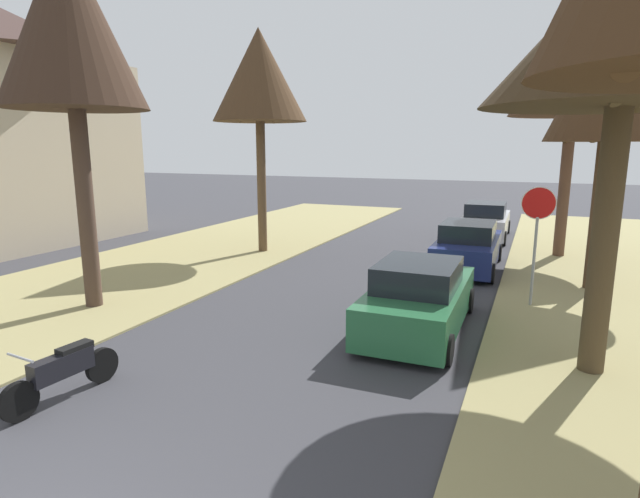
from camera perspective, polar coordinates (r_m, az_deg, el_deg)
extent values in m
cylinder|color=#9EA0A5|center=(13.61, 22.77, -1.35)|extent=(0.07, 0.24, 2.25)
cylinder|color=white|center=(13.50, 23.25, 4.73)|extent=(0.81, 0.13, 0.80)
cylinder|color=red|center=(13.50, 23.25, 4.74)|extent=(0.76, 0.14, 0.76)
cylinder|color=#493A25|center=(9.93, 29.14, 0.42)|extent=(0.43, 0.43, 4.55)
cone|color=#3B2C1A|center=(9.97, 31.24, 20.77)|extent=(4.42, 4.42, 2.52)
cylinder|color=#493A25|center=(9.52, 28.35, 18.23)|extent=(0.90, 1.14, 1.55)
cylinder|color=brown|center=(15.95, 28.53, 3.19)|extent=(0.35, 0.35, 4.04)
cone|color=#422B1A|center=(15.95, 29.89, 17.00)|extent=(3.12, 3.12, 3.66)
cylinder|color=brown|center=(16.19, 29.25, 12.61)|extent=(0.83, 0.20, 1.30)
cylinder|color=brown|center=(16.49, 28.04, 12.28)|extent=(1.49, 0.82, 1.13)
cylinder|color=brown|center=(15.65, 27.77, 13.67)|extent=(0.54, 1.16, 1.76)
cylinder|color=brown|center=(20.29, 25.65, 6.25)|extent=(0.39, 0.39, 4.97)
cone|color=#452C1D|center=(20.45, 26.75, 18.46)|extent=(4.23, 4.23, 3.74)
cylinder|color=brown|center=(20.69, 25.91, 15.20)|extent=(0.98, 0.56, 1.51)
cylinder|color=brown|center=(20.03, 24.96, 14.39)|extent=(0.68, 1.13, 0.85)
cylinder|color=#48352A|center=(13.64, -24.68, 3.91)|extent=(0.40, 0.40, 4.77)
cone|color=#39281D|center=(13.83, -26.27, 21.92)|extent=(3.30, 3.30, 3.87)
cylinder|color=#48352A|center=(13.89, -26.61, 16.13)|extent=(0.26, 0.85, 1.24)
cylinder|color=#48352A|center=(13.71, -27.20, 16.24)|extent=(0.63, 0.79, 1.27)
cylinder|color=brown|center=(19.29, -6.54, 6.83)|extent=(0.33, 0.33, 4.80)
cone|color=#46311E|center=(19.39, -6.82, 18.76)|extent=(3.40, 3.40, 3.24)
cylinder|color=brown|center=(19.28, -5.17, 15.34)|extent=(0.67, 1.05, 1.01)
cylinder|color=brown|center=(18.83, -6.55, 15.25)|extent=(0.88, 0.72, 0.91)
cylinder|color=brown|center=(19.74, -7.73, 15.56)|extent=(0.64, 1.17, 1.26)
cube|color=#28663D|center=(11.40, 11.01, -6.05)|extent=(1.86, 4.42, 0.85)
cube|color=black|center=(11.00, 10.91, -2.86)|extent=(1.62, 2.04, 0.56)
cylinder|color=black|center=(13.21, 8.73, -4.85)|extent=(0.21, 0.60, 0.60)
cylinder|color=black|center=(12.93, 16.26, -5.55)|extent=(0.21, 0.60, 0.60)
cylinder|color=black|center=(10.19, 4.15, -9.72)|extent=(0.21, 0.60, 0.60)
cylinder|color=black|center=(9.83, 13.99, -10.86)|extent=(0.21, 0.60, 0.60)
cube|color=navy|center=(17.43, 16.18, -0.22)|extent=(1.86, 4.42, 0.85)
cube|color=black|center=(17.09, 16.23, 1.95)|extent=(1.62, 2.04, 0.56)
cylinder|color=black|center=(19.20, 14.14, 0.05)|extent=(0.21, 0.60, 0.60)
cylinder|color=black|center=(19.04, 19.32, -0.35)|extent=(0.21, 0.60, 0.60)
cylinder|color=black|center=(16.01, 12.35, -2.10)|extent=(0.21, 0.60, 0.60)
cylinder|color=black|center=(15.82, 18.56, -2.61)|extent=(0.21, 0.60, 0.60)
cube|color=#BCBCC1|center=(23.63, 17.98, 2.63)|extent=(1.86, 4.42, 0.85)
cube|color=black|center=(23.32, 18.04, 4.27)|extent=(1.62, 2.04, 0.56)
cylinder|color=black|center=(25.38, 16.31, 2.64)|extent=(0.21, 0.60, 0.60)
cylinder|color=black|center=(25.25, 20.23, 2.35)|extent=(0.21, 0.60, 0.60)
cylinder|color=black|center=(22.14, 15.33, 1.46)|extent=(0.21, 0.60, 0.60)
cylinder|color=black|center=(22.00, 19.82, 1.13)|extent=(0.21, 0.60, 0.60)
cylinder|color=black|center=(8.95, -30.64, -14.48)|extent=(0.15, 0.61, 0.60)
cylinder|color=black|center=(9.68, -23.17, -11.84)|extent=(0.15, 0.61, 0.60)
cube|color=black|center=(9.19, -26.90, -11.54)|extent=(0.33, 1.03, 0.36)
cube|color=black|center=(9.25, -25.73, -9.95)|extent=(0.27, 0.58, 0.12)
cylinder|color=#9EA0A5|center=(8.75, -30.51, -10.42)|extent=(0.60, 0.09, 0.04)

